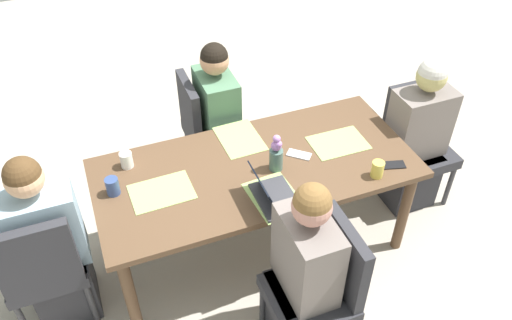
{
  "coord_description": "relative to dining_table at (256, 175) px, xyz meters",
  "views": [
    {
      "loc": [
        0.87,
        2.24,
        2.84
      ],
      "look_at": [
        0.0,
        0.0,
        0.78
      ],
      "focal_mm": 36.47,
      "sensor_mm": 36.0,
      "label": 1
    }
  ],
  "objects": [
    {
      "name": "person_head_right_left_near",
      "position": [
        1.26,
        0.03,
        -0.12
      ],
      "size": [
        0.4,
        0.36,
        1.19
      ],
      "color": "#2D2D33",
      "rests_on": "ground_plane"
    },
    {
      "name": "flower_vase",
      "position": [
        -0.11,
        0.06,
        0.19
      ],
      "size": [
        0.08,
        0.08,
        0.25
      ],
      "color": "#4C6B60",
      "rests_on": "dining_table"
    },
    {
      "name": "laptop_far_right_near",
      "position": [
        0.02,
        0.31,
        0.12
      ],
      "size": [
        0.22,
        0.32,
        0.2
      ],
      "color": "#38383D",
      "rests_on": "dining_table"
    },
    {
      "name": "placemat_near_left_mid",
      "position": [
        0.0,
        -0.29,
        0.08
      ],
      "size": [
        0.27,
        0.37,
        0.0
      ],
      "primitive_type": "cube",
      "rotation": [
        0.0,
        0.0,
        1.6
      ],
      "color": "#9EBC66",
      "rests_on": "dining_table"
    },
    {
      "name": "phone_silver",
      "position": [
        -0.29,
        0.0,
        0.08
      ],
      "size": [
        0.16,
        0.15,
        0.01
      ],
      "primitive_type": "cube",
      "rotation": [
        0.0,
        0.0,
        2.41
      ],
      "color": "silver",
      "rests_on": "dining_table"
    },
    {
      "name": "chair_near_left_mid",
      "position": [
        0.09,
        -0.8,
        -0.15
      ],
      "size": [
        0.44,
        0.44,
        0.9
      ],
      "color": "#2D2D33",
      "rests_on": "ground_plane"
    },
    {
      "name": "dining_table",
      "position": [
        0.0,
        0.0,
        0.0
      ],
      "size": [
        1.98,
        0.9,
        0.73
      ],
      "color": "brown",
      "rests_on": "ground_plane"
    },
    {
      "name": "person_far_right_near",
      "position": [
        0.0,
        0.73,
        -0.12
      ],
      "size": [
        0.36,
        0.4,
        1.19
      ],
      "color": "#2D2D33",
      "rests_on": "ground_plane"
    },
    {
      "name": "ground_plane",
      "position": [
        0.0,
        0.0,
        -0.65
      ],
      "size": [
        10.0,
        10.0,
        0.0
      ],
      "primitive_type": "plane",
      "color": "#B2A899"
    },
    {
      "name": "phone_black",
      "position": [
        -0.79,
        0.3,
        0.08
      ],
      "size": [
        0.16,
        0.11,
        0.01
      ],
      "primitive_type": "cube",
      "rotation": [
        0.0,
        0.0,
        2.87
      ],
      "color": "black",
      "rests_on": "dining_table"
    },
    {
      "name": "person_near_left_mid",
      "position": [
        0.01,
        -0.74,
        -0.12
      ],
      "size": [
        0.36,
        0.4,
        1.19
      ],
      "color": "#2D2D33",
      "rests_on": "ground_plane"
    },
    {
      "name": "chair_head_right_left_near",
      "position": [
        1.32,
        0.1,
        -0.15
      ],
      "size": [
        0.44,
        0.44,
        0.9
      ],
      "color": "#2D2D33",
      "rests_on": "ground_plane"
    },
    {
      "name": "placemat_far_right_near",
      "position": [
        0.0,
        0.29,
        0.08
      ],
      "size": [
        0.29,
        0.38,
        0.0
      ],
      "primitive_type": "cube",
      "rotation": [
        0.0,
        0.0,
        -1.49
      ],
      "color": "#9EBC66",
      "rests_on": "dining_table"
    },
    {
      "name": "person_head_left_left_far",
      "position": [
        -1.23,
        -0.04,
        -0.12
      ],
      "size": [
        0.4,
        0.36,
        1.19
      ],
      "color": "#2D2D33",
      "rests_on": "ground_plane"
    },
    {
      "name": "chair_head_left_left_far",
      "position": [
        -1.29,
        -0.11,
        -0.15
      ],
      "size": [
        0.44,
        0.44,
        0.9
      ],
      "color": "#2D2D33",
      "rests_on": "ground_plane"
    },
    {
      "name": "coffee_mug_centre_left",
      "position": [
        0.85,
        -0.08,
        0.13
      ],
      "size": [
        0.08,
        0.08,
        0.11
      ],
      "primitive_type": "cylinder",
      "color": "#33477A",
      "rests_on": "dining_table"
    },
    {
      "name": "chair_far_right_near",
      "position": [
        -0.07,
        0.79,
        -0.15
      ],
      "size": [
        0.44,
        0.44,
        0.9
      ],
      "color": "#2D2D33",
      "rests_on": "ground_plane"
    },
    {
      "name": "placemat_head_left_left_far",
      "position": [
        -0.58,
        -0.02,
        0.08
      ],
      "size": [
        0.36,
        0.26,
        0.0
      ],
      "primitive_type": "cube",
      "rotation": [
        0.0,
        0.0,
        -0.01
      ],
      "color": "#9EBC66",
      "rests_on": "dining_table"
    },
    {
      "name": "coffee_mug_near_left",
      "position": [
        0.74,
        -0.29,
        0.13
      ],
      "size": [
        0.08,
        0.08,
        0.1
      ],
      "primitive_type": "cylinder",
      "color": "white",
      "rests_on": "dining_table"
    },
    {
      "name": "placemat_head_right_left_near",
      "position": [
        0.6,
        0.01,
        0.08
      ],
      "size": [
        0.37,
        0.27,
        0.0
      ],
      "primitive_type": "cube",
      "rotation": [
        0.0,
        0.0,
        3.17
      ],
      "color": "#9EBC66",
      "rests_on": "dining_table"
    },
    {
      "name": "coffee_mug_near_right",
      "position": [
        -0.64,
        0.35,
        0.13
      ],
      "size": [
        0.07,
        0.07,
        0.1
      ],
      "primitive_type": "cylinder",
      "color": "#DBC64C",
      "rests_on": "dining_table"
    }
  ]
}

